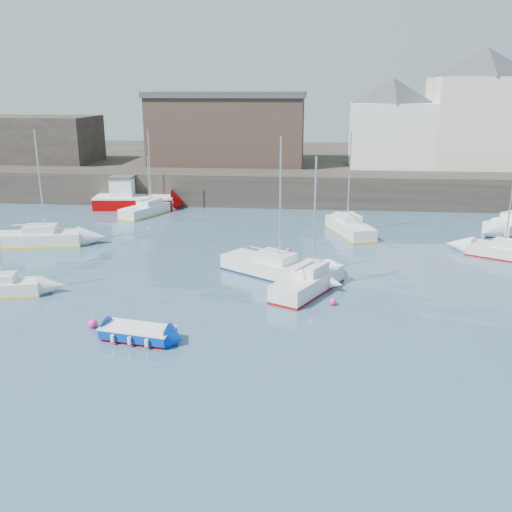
# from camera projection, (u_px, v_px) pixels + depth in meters

# --- Properties ---
(water) EXTENTS (220.00, 220.00, 0.00)m
(water) POSITION_uv_depth(u_px,v_px,m) (225.00, 382.00, 21.83)
(water) COLOR #2D4760
(water) RESTS_ON ground
(quay_wall) EXTENTS (90.00, 5.00, 3.00)m
(quay_wall) POSITION_uv_depth(u_px,v_px,m) (279.00, 188.00, 54.79)
(quay_wall) COLOR #28231E
(quay_wall) RESTS_ON ground
(land_strip) EXTENTS (90.00, 32.00, 2.80)m
(land_strip) POSITION_uv_depth(u_px,v_px,m) (288.00, 165.00, 72.00)
(land_strip) COLOR #28231E
(land_strip) RESTS_ON ground
(bldg_east_a) EXTENTS (13.36, 13.36, 11.80)m
(bldg_east_a) POSITION_uv_depth(u_px,v_px,m) (482.00, 108.00, 57.51)
(bldg_east_a) COLOR beige
(bldg_east_a) RESTS_ON land_strip
(bldg_east_d) EXTENTS (11.14, 11.14, 8.95)m
(bldg_east_d) POSITION_uv_depth(u_px,v_px,m) (391.00, 123.00, 58.29)
(bldg_east_d) COLOR white
(bldg_east_d) RESTS_ON land_strip
(warehouse) EXTENTS (16.40, 10.40, 7.60)m
(warehouse) POSITION_uv_depth(u_px,v_px,m) (229.00, 128.00, 61.53)
(warehouse) COLOR #3D2D26
(warehouse) RESTS_ON land_strip
(bldg_west) EXTENTS (14.00, 8.00, 5.00)m
(bldg_west) POSITION_uv_depth(u_px,v_px,m) (31.00, 139.00, 63.02)
(bldg_west) COLOR #353028
(bldg_west) RESTS_ON land_strip
(blue_dinghy) EXTENTS (3.47, 2.02, 0.62)m
(blue_dinghy) POSITION_uv_depth(u_px,v_px,m) (138.00, 333.00, 25.36)
(blue_dinghy) COLOR #900000
(blue_dinghy) RESTS_ON ground
(fishing_boat) EXTENTS (7.52, 3.47, 4.82)m
(fishing_boat) POSITION_uv_depth(u_px,v_px,m) (132.00, 198.00, 52.86)
(fishing_boat) COLOR #900000
(fishing_boat) RESTS_ON ground
(sailboat_b) EXTENTS (6.46, 5.24, 8.23)m
(sailboat_b) POSITION_uv_depth(u_px,v_px,m) (271.00, 267.00, 34.03)
(sailboat_b) COLOR silver
(sailboat_b) RESTS_ON ground
(sailboat_c) EXTENTS (4.19, 5.80, 7.38)m
(sailboat_c) POSITION_uv_depth(u_px,v_px,m) (308.00, 282.00, 31.31)
(sailboat_c) COLOR silver
(sailboat_c) RESTS_ON ground
(sailboat_e) EXTENTS (6.58, 3.27, 8.12)m
(sailboat_e) POSITION_uv_depth(u_px,v_px,m) (37.00, 238.00, 40.59)
(sailboat_e) COLOR silver
(sailboat_e) RESTS_ON ground
(sailboat_f) EXTENTS (3.70, 6.16, 7.64)m
(sailboat_f) POSITION_uv_depth(u_px,v_px,m) (350.00, 227.00, 43.66)
(sailboat_f) COLOR silver
(sailboat_f) RESTS_ON ground
(sailboat_h) EXTENTS (4.03, 5.98, 7.38)m
(sailboat_h) POSITION_uv_depth(u_px,v_px,m) (148.00, 209.00, 50.45)
(sailboat_h) COLOR silver
(sailboat_h) RESTS_ON ground
(buoy_near) EXTENTS (0.45, 0.45, 0.45)m
(buoy_near) POSITION_uv_depth(u_px,v_px,m) (93.00, 328.00, 26.78)
(buoy_near) COLOR #F2288B
(buoy_near) RESTS_ON ground
(buoy_mid) EXTENTS (0.38, 0.38, 0.38)m
(buoy_mid) POSITION_uv_depth(u_px,v_px,m) (333.00, 305.00, 29.55)
(buoy_mid) COLOR #F2288B
(buoy_mid) RESTS_ON ground
(buoy_far) EXTENTS (0.34, 0.34, 0.34)m
(buoy_far) POSITION_uv_depth(u_px,v_px,m) (288.00, 252.00, 38.95)
(buoy_far) COLOR #F2288B
(buoy_far) RESTS_ON ground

